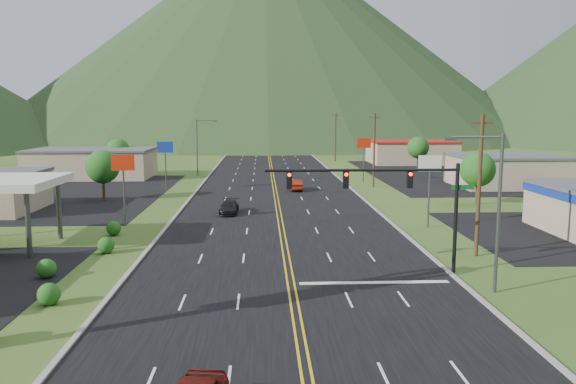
{
  "coord_description": "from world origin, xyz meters",
  "views": [
    {
      "loc": [
        -1.68,
        -20.18,
        10.18
      ],
      "look_at": [
        0.17,
        19.35,
        4.5
      ],
      "focal_mm": 35.0,
      "sensor_mm": 36.0,
      "label": 1
    }
  ],
  "objects_px": {
    "traffic_signal": "(393,190)",
    "car_red_far": "(296,185)",
    "streetlight_west": "(199,143)",
    "streetlight_east": "(494,202)",
    "car_dark_mid": "(229,208)"
  },
  "relations": [
    {
      "from": "car_red_far",
      "to": "streetlight_west",
      "type": "bearing_deg",
      "value": -53.83
    },
    {
      "from": "streetlight_west",
      "to": "car_red_far",
      "type": "relative_size",
      "value": 2.1
    },
    {
      "from": "traffic_signal",
      "to": "car_dark_mid",
      "type": "height_order",
      "value": "traffic_signal"
    },
    {
      "from": "streetlight_west",
      "to": "car_red_far",
      "type": "bearing_deg",
      "value": -51.27
    },
    {
      "from": "streetlight_east",
      "to": "streetlight_west",
      "type": "bearing_deg",
      "value": 110.86
    },
    {
      "from": "streetlight_east",
      "to": "streetlight_west",
      "type": "distance_m",
      "value": 64.21
    },
    {
      "from": "streetlight_west",
      "to": "car_red_far",
      "type": "height_order",
      "value": "streetlight_west"
    },
    {
      "from": "streetlight_east",
      "to": "car_dark_mid",
      "type": "relative_size",
      "value": 2.05
    },
    {
      "from": "traffic_signal",
      "to": "car_red_far",
      "type": "relative_size",
      "value": 3.06
    },
    {
      "from": "streetlight_west",
      "to": "car_dark_mid",
      "type": "distance_m",
      "value": 35.44
    },
    {
      "from": "traffic_signal",
      "to": "streetlight_west",
      "type": "bearing_deg",
      "value": 107.97
    },
    {
      "from": "streetlight_east",
      "to": "streetlight_west",
      "type": "height_order",
      "value": "same"
    },
    {
      "from": "car_red_far",
      "to": "car_dark_mid",
      "type": "bearing_deg",
      "value": 62.46
    },
    {
      "from": "streetlight_west",
      "to": "car_dark_mid",
      "type": "height_order",
      "value": "streetlight_west"
    },
    {
      "from": "car_dark_mid",
      "to": "car_red_far",
      "type": "distance_m",
      "value": 18.27
    }
  ]
}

